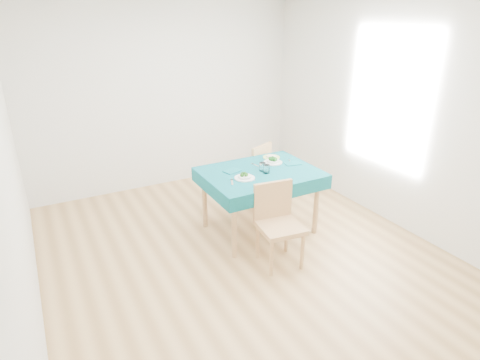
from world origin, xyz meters
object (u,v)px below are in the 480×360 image
chair_far (251,167)px  bowl_near (245,176)px  table (260,201)px  bowl_far (273,160)px  side_plate (271,157)px  chair_near (281,218)px

chair_far → bowl_near: bearing=32.8°
table → bowl_far: size_ratio=5.66×
bowl_far → bowl_near: bearing=-153.4°
side_plate → chair_far: bearing=98.2°
chair_near → bowl_far: size_ratio=4.65×
table → bowl_far: (0.28, 0.16, 0.41)m
bowl_near → side_plate: 0.76m
bowl_far → side_plate: bowl_far is taller
chair_near → chair_far: size_ratio=1.05×
table → chair_far: 0.81m
bowl_near → side_plate: bowl_near is taller
bowl_near → table: bearing=22.0°
table → bowl_near: (-0.26, -0.11, 0.41)m
chair_far → bowl_far: 0.65m
chair_near → bowl_near: 0.66m
chair_far → table: bearing=44.3°
chair_far → bowl_near: (-0.56, -0.85, 0.29)m
chair_far → side_plate: 0.49m
chair_far → bowl_near: size_ratio=4.47×
chair_near → side_plate: (0.54, 1.04, 0.23)m
chair_near → table: bearing=82.8°
chair_far → bowl_near: chair_far is taller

